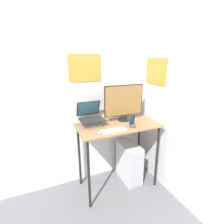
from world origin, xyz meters
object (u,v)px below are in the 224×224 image
object	(u,v)px
laptop	(91,119)
keyboard	(114,130)
mouse	(99,133)
computer_tower	(129,162)
monitor	(124,103)
cell_phone	(132,124)

from	to	relation	value
laptop	keyboard	xyz separation A→B (m)	(0.18, -0.29, -0.07)
keyboard	mouse	world-z (taller)	mouse
mouse	computer_tower	world-z (taller)	mouse
laptop	computer_tower	world-z (taller)	laptop
laptop	mouse	xyz separation A→B (m)	(-0.00, -0.30, -0.06)
laptop	mouse	distance (m)	0.30
monitor	keyboard	bearing A→B (deg)	-134.68
laptop	monitor	bearing A→B (deg)	-1.44
laptop	computer_tower	xyz separation A→B (m)	(0.52, -0.09, -0.71)
computer_tower	keyboard	bearing A→B (deg)	-149.34
mouse	cell_phone	bearing A→B (deg)	3.35
laptop	keyboard	distance (m)	0.35
mouse	computer_tower	distance (m)	0.86
cell_phone	monitor	bearing A→B (deg)	86.86
mouse	computer_tower	size ratio (longest dim) A/B	0.10
cell_phone	keyboard	bearing A→B (deg)	-175.96
mouse	cell_phone	world-z (taller)	cell_phone
laptop	keyboard	size ratio (longest dim) A/B	1.04
laptop	monitor	xyz separation A→B (m)	(0.46, -0.01, 0.16)
monitor	cell_phone	distance (m)	0.33
monitor	keyboard	world-z (taller)	monitor
monitor	mouse	distance (m)	0.59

